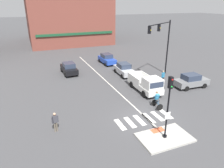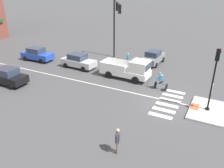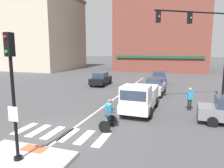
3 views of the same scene
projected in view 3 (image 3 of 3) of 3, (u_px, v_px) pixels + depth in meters
The scene contains 20 objects.
ground_plane at pixel (61, 134), 10.72m from camera, with size 300.00×300.00×0.00m, color #474749.
traffic_island at pixel (18, 161), 7.91m from camera, with size 3.90×2.53×0.15m, color #B2AFA8.
tactile_pad_front at pixel (34, 149), 8.76m from camera, with size 1.10×0.60×0.01m, color #DB5B38.
signal_pole at pixel (12, 86), 7.43m from camera, with size 0.44×0.38×4.77m.
crosswalk_stripe_a at pixel (25, 128), 11.44m from camera, with size 0.44×1.80×0.01m, color silver.
crosswalk_stripe_b at pixel (39, 130), 11.15m from camera, with size 0.44×1.80×0.01m, color silver.
crosswalk_stripe_c at pixel (53, 132), 10.87m from camera, with size 0.44×1.80×0.01m, color silver.
crosswalk_stripe_d at pixel (69, 135), 10.59m from camera, with size 0.44×1.80×0.01m, color silver.
crosswalk_stripe_e at pixel (85, 137), 10.31m from camera, with size 0.44×1.80×0.01m, color silver.
crosswalk_stripe_f at pixel (102, 139), 10.03m from camera, with size 0.44×1.80×0.01m, color silver.
lane_centre_line at pixel (119, 95), 20.02m from camera, with size 0.14×28.00×0.01m, color silver.
traffic_light_mast at pixel (206, 39), 15.82m from camera, with size 5.51×3.53×7.37m.
building_corner_left at pixel (164, 21), 48.54m from camera, with size 19.23×21.85×22.35m.
building_corner_right at pixel (42, 33), 48.08m from camera, with size 15.37×16.68×16.69m.
car_blue_eastbound_distant at pixel (159, 78), 26.21m from camera, with size 1.97×4.16×1.64m.
car_silver_eastbound_far at pixel (155, 86), 20.33m from camera, with size 1.98×4.17×1.64m.
car_black_westbound_distant at pixel (101, 79), 25.66m from camera, with size 1.95×4.15×1.64m.
pickup_truck_white_eastbound_mid at pixel (139, 99), 14.25m from camera, with size 2.15×5.14×2.08m.
cyclist at pixel (109, 114), 11.22m from camera, with size 0.75×1.14×1.68m.
pedestrian_waiting_far_side at pixel (190, 97), 14.79m from camera, with size 0.53×0.32×1.67m.
Camera 3 is at (5.71, -8.83, 4.28)m, focal length 32.93 mm.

